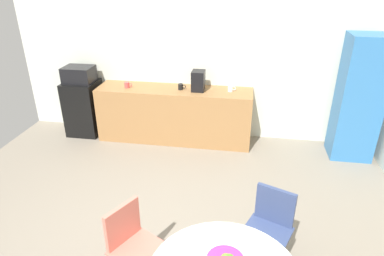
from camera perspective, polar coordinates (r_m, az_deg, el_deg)
The scene contains 11 objects.
wall_back at distance 5.67m, azimuth 0.12°, elevation 11.43°, with size 6.00×0.10×2.60m, color silver.
counter_block at distance 5.66m, azimuth -2.95°, elevation 2.28°, with size 2.54×0.60×0.90m, color #9E7042.
mini_fridge at distance 6.18m, azimuth -17.81°, elevation 3.30°, with size 0.54×0.54×0.94m, color black.
microwave at distance 5.99m, azimuth -18.58°, elevation 8.60°, with size 0.48×0.38×0.26m, color black.
locker_cabinet at distance 5.54m, azimuth 26.41°, elevation 4.41°, with size 0.60×0.50×1.87m, color #3372B2.
chair_coral at distance 3.18m, azimuth -10.30°, elevation -17.90°, with size 0.57×0.57×0.83m.
chair_navy at distance 3.39m, azimuth 13.13°, elevation -15.02°, with size 0.55×0.55×0.83m.
mug_white at distance 5.41m, azimuth 6.55°, elevation 6.65°, with size 0.13×0.08×0.09m.
mug_green at distance 5.64m, azimuth -10.91°, elevation 7.16°, with size 0.13×0.08×0.09m.
mug_red at distance 5.46m, azimuth -1.91°, elevation 7.00°, with size 0.13×0.08×0.09m.
coffee_maker at distance 5.38m, azimuth 1.06°, elevation 7.99°, with size 0.20×0.24×0.32m, color black.
Camera 1 is at (0.87, -2.43, 2.69)m, focal length 31.54 mm.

